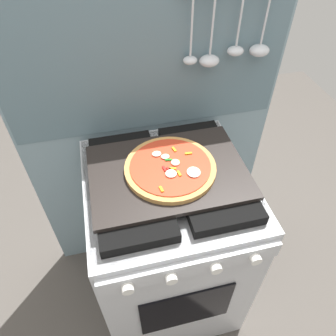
# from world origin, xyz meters

# --- Properties ---
(ground_plane) EXTENTS (4.00, 4.00, 0.00)m
(ground_plane) POSITION_xyz_m (0.00, 0.00, 0.00)
(ground_plane) COLOR #4C4742
(kitchen_backsplash) EXTENTS (1.10, 0.09, 1.55)m
(kitchen_backsplash) POSITION_xyz_m (0.00, 0.33, 0.79)
(kitchen_backsplash) COLOR #7A939E
(kitchen_backsplash) RESTS_ON ground_plane
(stove) EXTENTS (0.60, 0.64, 0.90)m
(stove) POSITION_xyz_m (-0.00, -0.00, 0.45)
(stove) COLOR #B7BABF
(stove) RESTS_ON ground_plane
(baking_tray) EXTENTS (0.54, 0.38, 0.02)m
(baking_tray) POSITION_xyz_m (0.00, 0.00, 0.91)
(baking_tray) COLOR black
(baking_tray) RESTS_ON stove
(pizza_left) EXTENTS (0.32, 0.32, 0.03)m
(pizza_left) POSITION_xyz_m (0.01, -0.00, 0.93)
(pizza_left) COLOR #C18947
(pizza_left) RESTS_ON baking_tray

